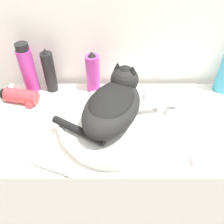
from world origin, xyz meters
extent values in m
cube|color=silver|center=(0.00, 0.56, 1.20)|extent=(8.00, 0.05, 2.40)
cube|color=white|center=(0.00, 0.25, 0.43)|extent=(1.05, 0.51, 0.86)
cylinder|color=white|center=(-0.04, 0.21, 0.89)|extent=(0.38, 0.38, 0.04)
torus|color=white|center=(-0.04, 0.21, 0.91)|extent=(0.40, 0.40, 0.02)
ellipsoid|color=black|center=(-0.04, 0.21, 0.98)|extent=(0.29, 0.35, 0.12)
ellipsoid|color=black|center=(-0.04, 0.21, 1.01)|extent=(0.22, 0.26, 0.05)
sphere|color=black|center=(0.01, 0.32, 1.02)|extent=(0.11, 0.11, 0.11)
sphere|color=black|center=(0.01, 0.32, 1.05)|extent=(0.06, 0.06, 0.06)
cone|color=black|center=(0.03, 0.31, 1.07)|extent=(0.03, 0.03, 0.03)
cone|color=black|center=(-0.02, 0.33, 1.07)|extent=(0.03, 0.03, 0.03)
cylinder|color=black|center=(-0.16, 0.15, 0.93)|extent=(0.20, 0.14, 0.03)
cylinder|color=silver|center=(0.19, 0.28, 0.90)|extent=(0.04, 0.04, 0.07)
cylinder|color=silver|center=(0.13, 0.26, 0.96)|extent=(0.13, 0.06, 0.09)
sphere|color=silver|center=(0.19, 0.28, 0.96)|extent=(0.06, 0.06, 0.06)
cylinder|color=#B2338C|center=(-0.40, 0.47, 0.96)|extent=(0.06, 0.06, 0.20)
cylinder|color=black|center=(-0.40, 0.47, 1.08)|extent=(0.05, 0.05, 0.03)
cylinder|color=black|center=(-0.31, 0.47, 0.96)|extent=(0.05, 0.05, 0.18)
cone|color=black|center=(-0.31, 0.47, 1.06)|extent=(0.03, 0.03, 0.02)
cylinder|color=#B2338C|center=(-0.12, 0.47, 0.95)|extent=(0.06, 0.06, 0.17)
cone|color=black|center=(-0.12, 0.47, 1.05)|extent=(0.04, 0.04, 0.02)
cylinder|color=silver|center=(-0.25, 0.04, 0.88)|extent=(0.13, 0.07, 0.03)
cylinder|color=white|center=(-0.18, 0.02, 0.88)|extent=(0.03, 0.04, 0.03)
cylinder|color=#C63338|center=(-0.43, 0.38, 0.89)|extent=(0.15, 0.09, 0.06)
cylinder|color=#C63338|center=(-0.38, 0.37, 0.88)|extent=(0.05, 0.09, 0.03)
cylinder|color=black|center=(-0.51, 0.40, 0.89)|extent=(0.03, 0.05, 0.04)
cube|color=silver|center=(0.27, 0.06, 0.88)|extent=(0.08, 0.04, 0.02)
camera|label=1|loc=(-0.04, -0.41, 1.53)|focal=38.00mm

